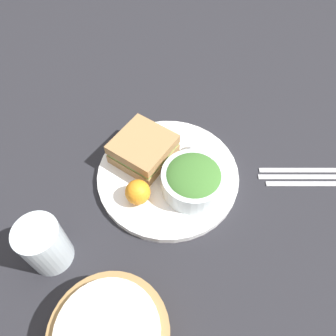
% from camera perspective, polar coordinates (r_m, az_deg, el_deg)
% --- Properties ---
extents(ground_plane, '(4.00, 4.00, 0.00)m').
position_cam_1_polar(ground_plane, '(0.73, -0.00, -1.62)').
color(ground_plane, '#232328').
extents(plate, '(0.31, 0.31, 0.02)m').
position_cam_1_polar(plate, '(0.73, -0.00, -1.26)').
color(plate, white).
rests_on(plate, ground_plane).
extents(sandwich, '(0.15, 0.15, 0.06)m').
position_cam_1_polar(sandwich, '(0.73, -4.32, 3.33)').
color(sandwich, '#A37A4C').
rests_on(sandwich, plate).
extents(salad_bowl, '(0.13, 0.13, 0.06)m').
position_cam_1_polar(salad_bowl, '(0.67, 4.39, -1.99)').
color(salad_bowl, silver).
rests_on(salad_bowl, plate).
extents(dressing_cup, '(0.04, 0.04, 0.03)m').
position_cam_1_polar(dressing_cup, '(0.74, 5.58, 2.77)').
color(dressing_cup, '#B7B7BC').
rests_on(dressing_cup, plate).
extents(orange_wedge, '(0.05, 0.05, 0.05)m').
position_cam_1_polar(orange_wedge, '(0.67, -5.29, -4.21)').
color(orange_wedge, orange).
rests_on(orange_wedge, plate).
extents(drink_glass, '(0.08, 0.08, 0.11)m').
position_cam_1_polar(drink_glass, '(0.64, -20.70, -12.40)').
color(drink_glass, silver).
rests_on(drink_glass, ground_plane).
extents(bread_basket, '(0.19, 0.19, 0.08)m').
position_cam_1_polar(bread_basket, '(0.59, -9.97, -26.85)').
color(bread_basket, '#997547').
rests_on(bread_basket, ground_plane).
extents(fork, '(0.18, 0.07, 0.01)m').
position_cam_1_polar(fork, '(0.80, 22.20, -0.33)').
color(fork, '#B2B2B7').
rests_on(fork, ground_plane).
extents(knife, '(0.19, 0.07, 0.01)m').
position_cam_1_polar(knife, '(0.79, 22.48, -1.41)').
color(knife, '#B2B2B7').
rests_on(knife, ground_plane).
extents(spoon, '(0.17, 0.06, 0.01)m').
position_cam_1_polar(spoon, '(0.78, 22.76, -2.52)').
color(spoon, '#B2B2B7').
rests_on(spoon, ground_plane).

